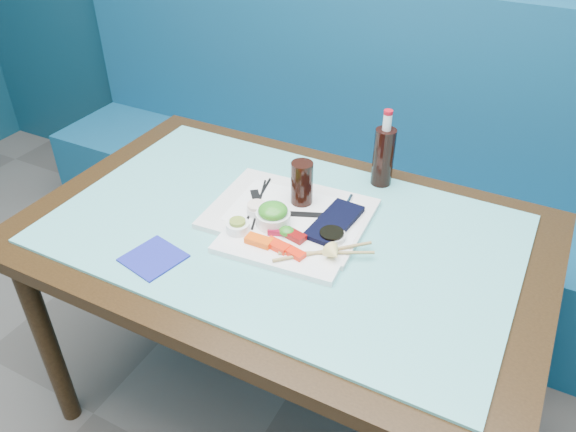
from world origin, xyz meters
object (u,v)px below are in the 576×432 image
at_px(booth_bench, 377,195).
at_px(blue_napkin, 153,258).
at_px(dining_table, 282,254).
at_px(seaweed_bowl, 273,219).
at_px(cola_bottle_body, 383,157).
at_px(serving_tray, 289,214).
at_px(cola_glass, 302,183).
at_px(sashimi_plate, 286,240).

xyz_separation_m(booth_bench, blue_napkin, (-0.22, -1.10, 0.39)).
height_order(booth_bench, dining_table, booth_bench).
relative_size(booth_bench, dining_table, 2.14).
distance_m(seaweed_bowl, cola_bottle_body, 0.40).
height_order(serving_tray, cola_glass, cola_glass).
bearing_deg(sashimi_plate, dining_table, 123.17).
height_order(seaweed_bowl, cola_bottle_body, cola_bottle_body).
distance_m(serving_tray, cola_glass, 0.09).
distance_m(booth_bench, cola_bottle_body, 0.71).
bearing_deg(booth_bench, serving_tray, -90.55).
distance_m(dining_table, cola_glass, 0.20).
bearing_deg(serving_tray, cola_glass, 76.35).
xyz_separation_m(dining_table, sashimi_plate, (0.04, -0.05, 0.10)).
xyz_separation_m(sashimi_plate, serving_tray, (-0.05, 0.11, -0.00)).
bearing_deg(booth_bench, cola_bottle_body, -72.59).
distance_m(cola_glass, cola_bottle_body, 0.27).
distance_m(seaweed_bowl, blue_napkin, 0.32).
height_order(cola_bottle_body, blue_napkin, cola_bottle_body).
xyz_separation_m(seaweed_bowl, cola_bottle_body, (0.17, 0.36, 0.05)).
height_order(dining_table, cola_glass, cola_glass).
relative_size(dining_table, serving_tray, 3.26).
bearing_deg(sashimi_plate, booth_bench, 88.07).
relative_size(booth_bench, sashimi_plate, 9.07).
distance_m(booth_bench, cola_glass, 0.86).
bearing_deg(blue_napkin, dining_table, 49.83).
height_order(dining_table, seaweed_bowl, seaweed_bowl).
height_order(booth_bench, cola_glass, booth_bench).
height_order(serving_tray, cola_bottle_body, cola_bottle_body).
bearing_deg(seaweed_bowl, serving_tray, 82.41).
relative_size(sashimi_plate, cola_glass, 2.61).
relative_size(dining_table, seaweed_bowl, 15.18).
bearing_deg(dining_table, cola_bottle_body, 65.16).
relative_size(seaweed_bowl, cola_bottle_body, 0.52).
bearing_deg(serving_tray, dining_table, -85.86).
distance_m(sashimi_plate, cola_glass, 0.18).
relative_size(booth_bench, blue_napkin, 23.04).
height_order(seaweed_bowl, cola_glass, cola_glass).
bearing_deg(serving_tray, seaweed_bowl, -100.94).
bearing_deg(sashimi_plate, blue_napkin, -145.74).
xyz_separation_m(dining_table, serving_tray, (-0.01, 0.06, 0.10)).
relative_size(seaweed_bowl, blue_napkin, 0.71).
bearing_deg(dining_table, seaweed_bowl, -133.88).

